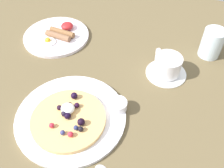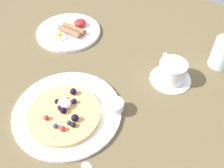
{
  "view_description": "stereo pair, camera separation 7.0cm",
  "coord_description": "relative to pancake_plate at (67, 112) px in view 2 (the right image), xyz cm",
  "views": [
    {
      "loc": [
        17.82,
        -45.08,
        56.79
      ],
      "look_at": [
        -0.58,
        -0.42,
        4.0
      ],
      "focal_mm": 40.33,
      "sensor_mm": 36.0,
      "label": 1
    },
    {
      "loc": [
        24.08,
        -41.95,
        56.79
      ],
      "look_at": [
        -0.58,
        -0.42,
        4.0
      ],
      "focal_mm": 40.33,
      "sensor_mm": 36.0,
      "label": 2
    }
  ],
  "objects": [
    {
      "name": "ground_plane",
      "position": [
        7.53,
        12.87,
        -2.03
      ],
      "size": [
        151.31,
        134.2,
        3.0
      ],
      "primitive_type": "cube",
      "color": "brown"
    },
    {
      "name": "breakfast_plate",
      "position": [
        -22.23,
        29.6,
        0.04
      ],
      "size": [
        23.67,
        23.67,
        1.14
      ],
      "primitive_type": "cylinder",
      "color": "white",
      "rests_on": "ground_plane"
    },
    {
      "name": "coffee_saucer",
      "position": [
        19.68,
        26.52,
        -0.17
      ],
      "size": [
        12.75,
        12.75,
        0.73
      ],
      "primitive_type": "cylinder",
      "color": "white",
      "rests_on": "ground_plane"
    },
    {
      "name": "pancake_plate",
      "position": [
        0.0,
        0.0,
        0.0
      ],
      "size": [
        29.87,
        29.87,
        1.06
      ],
      "primitive_type": "cylinder",
      "color": "white",
      "rests_on": "ground_plane"
    },
    {
      "name": "syrup_ramekin",
      "position": [
        10.86,
        7.27,
        1.86
      ],
      "size": [
        5.0,
        5.0,
        2.59
      ],
      "color": "white",
      "rests_on": "pancake_plate"
    },
    {
      "name": "fried_breakfast",
      "position": [
        -20.66,
        30.17,
        1.62
      ],
      "size": [
        10.46,
        14.48,
        2.65
      ],
      "color": "brown",
      "rests_on": "breakfast_plate"
    },
    {
      "name": "water_glass",
      "position": [
        30.76,
        41.16,
        4.33
      ],
      "size": [
        7.07,
        7.07,
        9.73
      ],
      "primitive_type": "cylinder",
      "color": "silver",
      "rests_on": "ground_plane"
    },
    {
      "name": "pancake_with_berries",
      "position": [
        0.32,
        -1.51,
        1.38
      ],
      "size": [
        19.8,
        19.8,
        3.48
      ],
      "color": "tan",
      "rests_on": "pancake_plate"
    },
    {
      "name": "coffee_cup",
      "position": [
        19.58,
        26.63,
        3.26
      ],
      "size": [
        9.55,
        9.65,
        5.91
      ],
      "color": "white",
      "rests_on": "coffee_saucer"
    }
  ]
}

